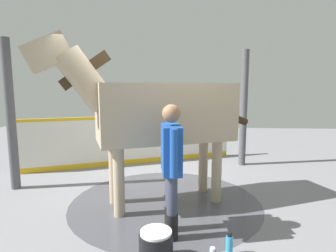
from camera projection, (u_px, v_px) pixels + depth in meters
ground_plane at (160, 195)px, 4.76m from camera, size 16.00×16.00×0.02m
wet_patch at (166, 202)px, 4.47m from camera, size 3.03×3.03×0.00m
barrier_wall at (134, 142)px, 6.62m from camera, size 2.02×4.64×1.17m
roof_post_near at (10, 115)px, 4.88m from camera, size 0.16×0.16×2.67m
roof_post_far at (244, 109)px, 6.42m from camera, size 0.16×0.16×2.67m
horse at (158, 112)px, 4.23m from camera, size 1.69×3.24×2.56m
handler at (171, 162)px, 3.35m from camera, size 0.66×0.29×1.64m
wash_bucket at (156, 247)px, 2.90m from camera, size 0.36×0.36×0.36m
bottle_shampoo at (229, 245)px, 3.04m from camera, size 0.08×0.08×0.27m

